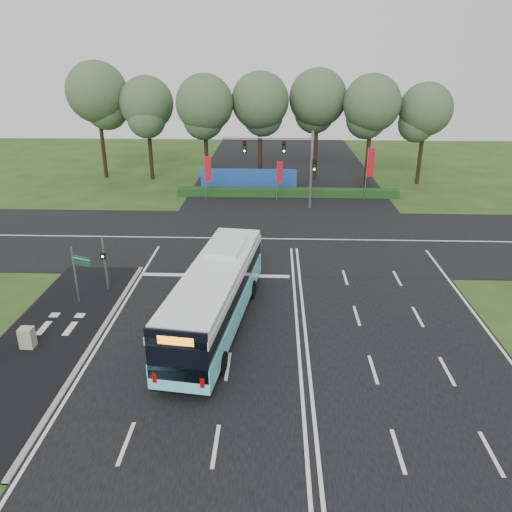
# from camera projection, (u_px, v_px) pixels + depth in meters

# --- Properties ---
(ground) EXTENTS (120.00, 120.00, 0.00)m
(ground) POSITION_uv_depth(u_px,v_px,m) (296.00, 315.00, 27.33)
(ground) COLOR #244617
(ground) RESTS_ON ground
(road_main) EXTENTS (20.00, 120.00, 0.04)m
(road_main) POSITION_uv_depth(u_px,v_px,m) (296.00, 315.00, 27.32)
(road_main) COLOR black
(road_main) RESTS_ON ground
(road_cross) EXTENTS (120.00, 14.00, 0.05)m
(road_cross) POSITION_uv_depth(u_px,v_px,m) (290.00, 239.00, 38.42)
(road_cross) COLOR black
(road_cross) RESTS_ON ground
(bike_path) EXTENTS (5.00, 18.00, 0.06)m
(bike_path) POSITION_uv_depth(u_px,v_px,m) (49.00, 339.00, 24.98)
(bike_path) COLOR black
(bike_path) RESTS_ON ground
(kerb_strip) EXTENTS (0.25, 18.00, 0.12)m
(kerb_strip) POSITION_uv_depth(u_px,v_px,m) (96.00, 340.00, 24.88)
(kerb_strip) COLOR gray
(kerb_strip) RESTS_ON ground
(city_bus) EXTENTS (4.28, 12.87, 3.63)m
(city_bus) POSITION_uv_depth(u_px,v_px,m) (216.00, 295.00, 25.51)
(city_bus) COLOR #6CEEFB
(city_bus) RESTS_ON ground
(pedestrian_signal) EXTENTS (0.28, 0.41, 3.30)m
(pedestrian_signal) POSITION_uv_depth(u_px,v_px,m) (105.00, 262.00, 29.60)
(pedestrian_signal) COLOR gray
(pedestrian_signal) RESTS_ON ground
(street_sign) EXTENTS (1.25, 0.58, 3.44)m
(street_sign) POSITION_uv_depth(u_px,v_px,m) (78.00, 268.00, 27.77)
(street_sign) COLOR gray
(street_sign) RESTS_ON ground
(utility_cabinet) EXTENTS (0.66, 0.55, 1.09)m
(utility_cabinet) POSITION_uv_depth(u_px,v_px,m) (27.00, 338.00, 24.10)
(utility_cabinet) COLOR #B3AD90
(utility_cabinet) RESTS_ON ground
(banner_flag_left) EXTENTS (0.64, 0.26, 4.51)m
(banner_flag_left) POSITION_uv_depth(u_px,v_px,m) (207.00, 172.00, 47.12)
(banner_flag_left) COLOR gray
(banner_flag_left) RESTS_ON ground
(banner_flag_mid) EXTENTS (0.58, 0.11, 3.93)m
(banner_flag_mid) POSITION_uv_depth(u_px,v_px,m) (279.00, 174.00, 47.70)
(banner_flag_mid) COLOR gray
(banner_flag_mid) RESTS_ON ground
(banner_flag_right) EXTENTS (0.73, 0.28, 5.12)m
(banner_flag_right) POSITION_uv_depth(u_px,v_px,m) (369.00, 166.00, 47.73)
(banner_flag_right) COLOR gray
(banner_flag_right) RESTS_ON ground
(traffic_light_gantry) EXTENTS (8.41, 0.28, 7.00)m
(traffic_light_gantry) POSITION_uv_depth(u_px,v_px,m) (292.00, 158.00, 44.53)
(traffic_light_gantry) COLOR gray
(traffic_light_gantry) RESTS_ON ground
(hedge) EXTENTS (22.00, 1.20, 0.80)m
(hedge) POSITION_uv_depth(u_px,v_px,m) (287.00, 193.00, 49.85)
(hedge) COLOR #183B15
(hedge) RESTS_ON ground
(blue_hoarding) EXTENTS (10.00, 0.30, 2.20)m
(blue_hoarding) POSITION_uv_depth(u_px,v_px,m) (249.00, 179.00, 52.04)
(blue_hoarding) COLOR #1F4BA9
(blue_hoarding) RESTS_ON ground
(eucalyptus_row) EXTENTS (41.20, 9.18, 12.73)m
(eucalyptus_row) POSITION_uv_depth(u_px,v_px,m) (249.00, 101.00, 52.80)
(eucalyptus_row) COLOR black
(eucalyptus_row) RESTS_ON ground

